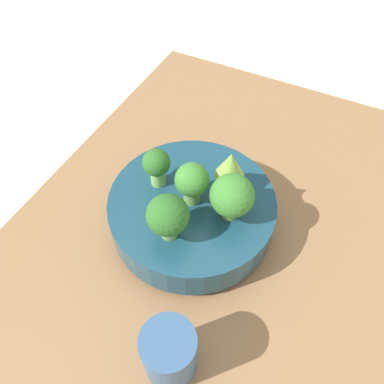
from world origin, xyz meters
name	(u,v)px	position (x,y,z in m)	size (l,w,h in m)	color
ground_plane	(218,227)	(0.00, 0.00, 0.00)	(6.00, 6.00, 0.00)	beige
table	(218,222)	(0.00, 0.00, 0.02)	(0.87, 0.66, 0.03)	olive
bowl	(192,211)	(0.04, -0.04, 0.07)	(0.27, 0.27, 0.07)	navy
broccoli_floret_back	(232,196)	(0.04, 0.03, 0.15)	(0.07, 0.07, 0.08)	#609347
broccoli_floret_front	(157,165)	(0.03, -0.10, 0.15)	(0.04, 0.04, 0.07)	#7AB256
broccoli_floret_right	(168,216)	(0.11, -0.04, 0.15)	(0.06, 0.06, 0.08)	#6BA34C
broccoli_floret_center	(192,182)	(0.04, -0.04, 0.15)	(0.05, 0.05, 0.08)	#609347
romanesco_piece_far	(230,169)	(-0.01, 0.01, 0.16)	(0.05, 0.05, 0.08)	#7AB256
cup	(170,354)	(0.25, 0.04, 0.08)	(0.07, 0.07, 0.10)	#33567F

